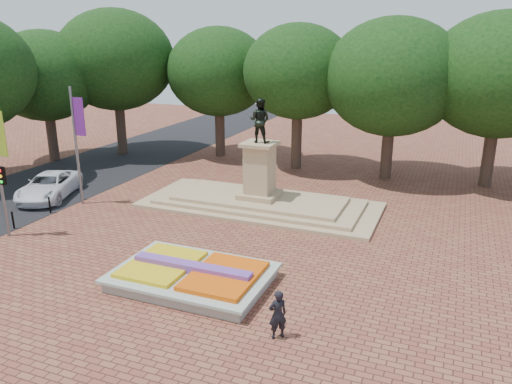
{
  "coord_description": "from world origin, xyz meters",
  "views": [
    {
      "loc": [
        10.35,
        -18.11,
        9.83
      ],
      "look_at": [
        1.33,
        4.15,
        2.2
      ],
      "focal_mm": 35.0,
      "sensor_mm": 36.0,
      "label": 1
    }
  ],
  "objects": [
    {
      "name": "tree_row_back",
      "position": [
        2.33,
        18.0,
        6.67
      ],
      "size": [
        44.8,
        8.8,
        10.43
      ],
      "color": "#3C2B21",
      "rests_on": "ground"
    },
    {
      "name": "flower_bed",
      "position": [
        1.03,
        -2.0,
        0.38
      ],
      "size": [
        6.3,
        4.3,
        0.91
      ],
      "color": "gray",
      "rests_on": "ground"
    },
    {
      "name": "pedestrian",
      "position": [
        5.52,
        -4.27,
        0.88
      ],
      "size": [
        0.76,
        0.74,
        1.76
      ],
      "primitive_type": "imported",
      "rotation": [
        0.0,
        0.0,
        3.85
      ],
      "color": "black",
      "rests_on": "ground"
    },
    {
      "name": "van",
      "position": [
        -12.84,
        4.63,
        0.77
      ],
      "size": [
        4.33,
        6.07,
        1.54
      ],
      "primitive_type": "imported",
      "rotation": [
        0.0,
        0.0,
        0.36
      ],
      "color": "white",
      "rests_on": "ground"
    },
    {
      "name": "monument",
      "position": [
        0.0,
        8.0,
        0.88
      ],
      "size": [
        14.0,
        6.0,
        6.4
      ],
      "color": "tan",
      "rests_on": "ground"
    },
    {
      "name": "ground",
      "position": [
        0.0,
        0.0,
        0.0
      ],
      "size": [
        90.0,
        90.0,
        0.0
      ],
      "primitive_type": "plane",
      "color": "brown",
      "rests_on": "ground"
    },
    {
      "name": "asphalt_street",
      "position": [
        -15.0,
        5.0,
        0.01
      ],
      "size": [
        9.0,
        90.0,
        0.02
      ],
      "primitive_type": "cube",
      "color": "black",
      "rests_on": "ground"
    }
  ]
}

